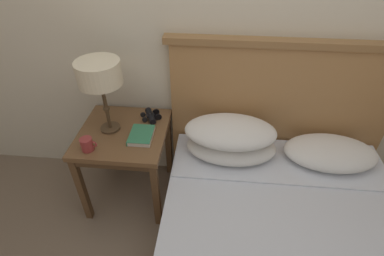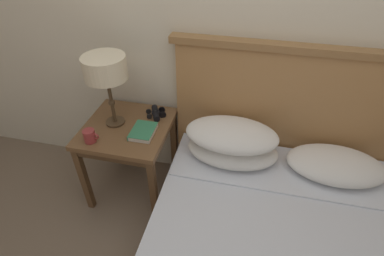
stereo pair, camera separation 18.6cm
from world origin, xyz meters
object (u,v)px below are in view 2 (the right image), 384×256
at_px(book_on_nightstand, 143,131).
at_px(coffee_mug, 90,136).
at_px(table_lamp, 105,70).
at_px(nightstand, 128,135).
at_px(binoculars_pair, 156,113).
at_px(bed, 273,251).

height_order(book_on_nightstand, coffee_mug, coffee_mug).
xyz_separation_m(table_lamp, book_on_nightstand, (0.23, -0.07, -0.39)).
distance_m(book_on_nightstand, coffee_mug, 0.33).
bearing_deg(nightstand, book_on_nightstand, -20.09).
bearing_deg(coffee_mug, book_on_nightstand, 26.74).
distance_m(binoculars_pair, coffee_mug, 0.48).
xyz_separation_m(nightstand, binoculars_pair, (0.16, 0.16, 0.10)).
bearing_deg(book_on_nightstand, table_lamp, 162.82).
xyz_separation_m(table_lamp, binoculars_pair, (0.25, 0.14, -0.38)).
distance_m(nightstand, table_lamp, 0.49).
bearing_deg(table_lamp, binoculars_pair, 29.68).
height_order(table_lamp, coffee_mug, table_lamp).
xyz_separation_m(bed, binoculars_pair, (-0.88, 0.66, 0.36)).
bearing_deg(coffee_mug, bed, -14.07).
bearing_deg(book_on_nightstand, bed, -26.56).
height_order(bed, table_lamp, bed).
bearing_deg(book_on_nightstand, binoculars_pair, 84.63).
bearing_deg(bed, table_lamp, 155.24).
height_order(nightstand, book_on_nightstand, book_on_nightstand).
bearing_deg(coffee_mug, binoculars_pair, 48.76).
relative_size(bed, book_on_nightstand, 9.08).
bearing_deg(binoculars_pair, book_on_nightstand, -95.37).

